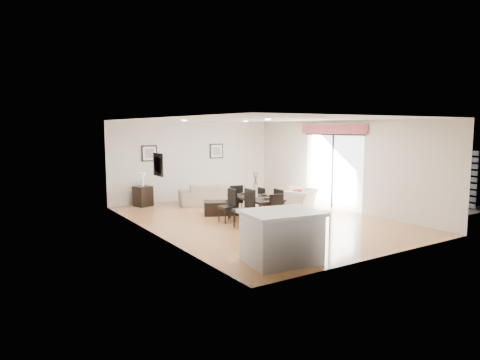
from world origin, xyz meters
TOP-DOWN VIEW (x-y plane):
  - ground at (0.00, 0.00)m, footprint 8.00×8.00m
  - wall_back at (0.00, 4.00)m, footprint 6.00×0.04m
  - wall_front at (0.00, -4.00)m, footprint 6.00×0.04m
  - wall_left at (-3.00, 0.00)m, footprint 0.04×8.00m
  - wall_right at (3.00, 0.00)m, footprint 0.04×8.00m
  - ceiling at (0.00, 0.00)m, footprint 6.00×8.00m
  - sofa at (0.16, 2.73)m, footprint 2.51×1.57m
  - armchair at (1.48, 0.20)m, footprint 1.38×1.32m
  - courtyard_plant_a at (5.48, -1.02)m, footprint 0.66×0.58m
  - courtyard_plant_b at (5.71, 0.73)m, footprint 0.36×0.36m
  - dining_table at (-0.26, -0.15)m, footprint 0.81×1.60m
  - dining_chair_wnear at (-0.81, -0.55)m, footprint 0.44×0.44m
  - dining_chair_wfar at (-0.82, 0.25)m, footprint 0.41×0.41m
  - dining_chair_enear at (0.30, -0.54)m, footprint 0.42×0.42m
  - dining_chair_efar at (0.30, 0.25)m, footprint 0.40×0.40m
  - dining_chair_head at (-0.26, -1.14)m, footprint 0.40×0.40m
  - dining_chair_foot at (-0.27, 0.84)m, footprint 0.44×0.44m
  - vase at (-0.26, -0.15)m, footprint 0.86×1.32m
  - coffee_table at (-0.54, 1.18)m, footprint 1.11×0.92m
  - side_table at (-1.97, 3.66)m, footprint 0.60×0.60m
  - table_lamp at (-1.97, 3.66)m, footprint 0.22×0.22m
  - cushion at (1.38, 0.10)m, footprint 0.33×0.19m
  - kitchen_island at (-1.81, -3.23)m, footprint 1.51×1.24m
  - bar_stool at (-0.85, -3.23)m, footprint 0.39×0.39m
  - framed_print_back_left at (-1.60, 3.97)m, footprint 0.52×0.04m
  - framed_print_back_right at (0.90, 3.97)m, footprint 0.52×0.04m
  - framed_print_left_wall at (-2.97, -0.20)m, footprint 0.04×0.52m
  - sliding_door at (2.96, 0.30)m, footprint 0.12×2.70m
  - courtyard at (6.16, 0.87)m, footprint 6.00×6.00m

SIDE VIEW (x-z plane):
  - ground at x=0.00m, z-range 0.00..0.00m
  - coffee_table at x=-0.54m, z-range 0.00..0.38m
  - side_table at x=-1.97m, z-range 0.00..0.64m
  - courtyard_plant_b at x=5.71m, z-range 0.00..0.64m
  - sofa at x=0.16m, z-range 0.00..0.68m
  - armchair at x=1.48m, z-range 0.00..0.69m
  - courtyard_plant_a at x=5.48m, z-range 0.00..0.73m
  - dining_chair_efar at x=0.30m, z-range 0.05..0.88m
  - dining_chair_head at x=-0.26m, z-range 0.05..0.91m
  - dining_chair_wfar at x=-0.82m, z-range 0.05..0.92m
  - dining_chair_foot at x=-0.27m, z-range 0.05..0.93m
  - kitchen_island at x=-1.81m, z-range 0.01..0.97m
  - dining_chair_enear at x=0.30m, z-range 0.05..0.93m
  - dining_chair_wnear at x=-0.81m, z-range 0.06..1.02m
  - cushion at x=1.38m, z-range 0.40..0.71m
  - dining_table at x=-0.26m, z-range 0.26..0.93m
  - bar_stool at x=-0.85m, z-range 0.31..1.16m
  - table_lamp at x=-1.97m, z-range 0.70..1.12m
  - courtyard at x=6.16m, z-range -0.08..1.92m
  - vase at x=-0.26m, z-range 0.60..1.27m
  - wall_back at x=0.00m, z-range 0.00..2.70m
  - wall_front at x=0.00m, z-range 0.00..2.70m
  - wall_left at x=-3.00m, z-range 0.00..2.70m
  - wall_right at x=3.00m, z-range 0.00..2.70m
  - framed_print_back_left at x=-1.60m, z-range 1.39..1.91m
  - framed_print_back_right at x=0.90m, z-range 1.39..1.91m
  - framed_print_left_wall at x=-2.97m, z-range 1.39..1.91m
  - sliding_door at x=2.96m, z-range 0.38..2.95m
  - ceiling at x=0.00m, z-range 2.69..2.71m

